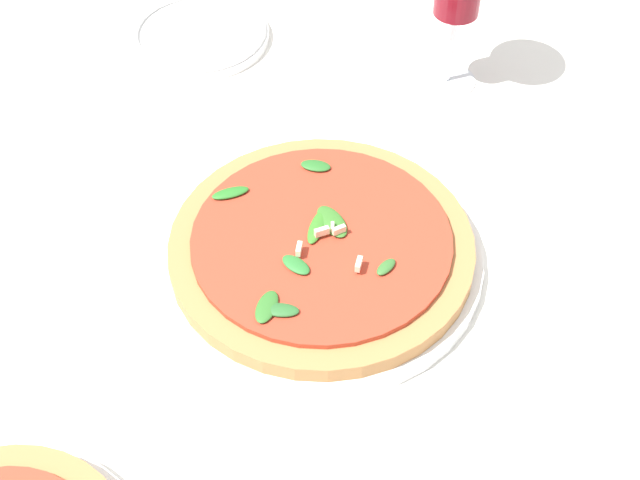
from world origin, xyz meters
name	(u,v)px	position (x,y,z in m)	size (l,w,h in m)	color
ground_plane	(348,247)	(0.00, 0.00, 0.00)	(6.00, 6.00, 0.00)	silver
pizza_arugula_main	(320,249)	(-0.03, 0.00, 0.02)	(0.32, 0.32, 0.05)	white
side_plate_white	(199,34)	(0.06, 0.39, 0.01)	(0.17, 0.17, 0.02)	white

